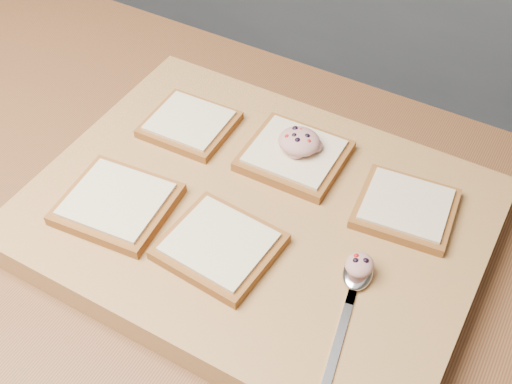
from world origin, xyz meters
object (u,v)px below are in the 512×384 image
tuna_salad_dollop (299,141)px  spoon (355,281)px  cutting_board (256,218)px  bread_far_center (294,155)px

tuna_salad_dollop → spoon: (0.15, -0.15, -0.03)m
spoon → cutting_board: bearing=163.4°
cutting_board → spoon: bearing=-16.6°
cutting_board → tuna_salad_dollop: 0.12m
cutting_board → bread_far_center: 0.10m
cutting_board → tuna_salad_dollop: (0.01, 0.10, 0.05)m
tuna_salad_dollop → spoon: tuna_salad_dollop is taller
tuna_salad_dollop → bread_far_center: bearing=-119.9°
cutting_board → spoon: 0.16m
cutting_board → spoon: spoon is taller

